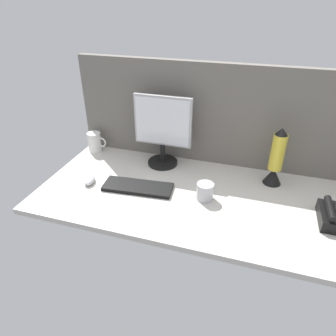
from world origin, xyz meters
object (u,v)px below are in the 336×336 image
(keyboard, at_px, (138,187))
(lava_lamp, at_px, (276,161))
(monitor, at_px, (163,129))
(mug_steel, at_px, (205,191))
(mouse, at_px, (90,180))
(mug_ceramic_white, at_px, (95,142))

(keyboard, distance_m, lava_lamp, 0.75)
(monitor, bearing_deg, mug_steel, -42.11)
(monitor, xyz_separation_m, mouse, (-0.32, -0.33, -0.21))
(mouse, distance_m, mug_steel, 0.64)
(mouse, relative_size, mug_ceramic_white, 0.75)
(mouse, relative_size, mug_steel, 1.08)
(lava_lamp, bearing_deg, monitor, 177.23)
(monitor, relative_size, lava_lamp, 1.30)
(mug_steel, bearing_deg, monitor, 137.89)
(lava_lamp, bearing_deg, mug_ceramic_white, 177.23)
(keyboard, xyz_separation_m, mug_ceramic_white, (-0.43, 0.33, 0.05))
(keyboard, xyz_separation_m, mug_steel, (0.36, 0.02, 0.03))
(keyboard, height_order, mug_ceramic_white, mug_ceramic_white)
(monitor, distance_m, mouse, 0.50)
(keyboard, relative_size, mouse, 3.85)
(mug_ceramic_white, bearing_deg, lava_lamp, -2.77)
(keyboard, bearing_deg, mug_ceramic_white, 137.74)
(lava_lamp, bearing_deg, keyboard, -158.27)
(mouse, distance_m, mug_ceramic_white, 0.39)
(mug_ceramic_white, relative_size, lava_lamp, 0.39)
(mouse, bearing_deg, monitor, 33.34)
(mouse, xyz_separation_m, lava_lamp, (0.96, 0.30, 0.12))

